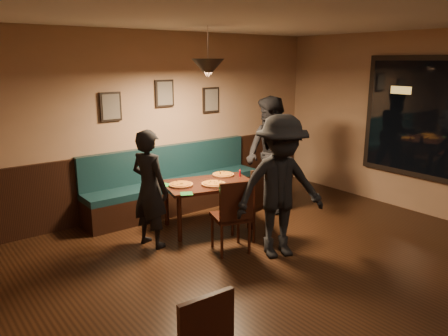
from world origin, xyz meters
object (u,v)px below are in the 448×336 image
at_px(diner_right, 270,155).
at_px(booth_bench, 176,180).
at_px(tabasco_bottle, 240,173).
at_px(chair_near_left, 231,215).
at_px(diner_left, 150,189).
at_px(diner_front, 280,187).
at_px(soda_glass, 253,175).
at_px(dining_table, 209,205).
at_px(chair_near_right, 251,202).

bearing_deg(diner_right, booth_bench, -123.55).
xyz_separation_m(diner_right, tabasco_bottle, (-0.60, 0.02, -0.19)).
xyz_separation_m(chair_near_left, tabasco_bottle, (0.82, 0.81, 0.25)).
relative_size(booth_bench, diner_left, 1.96).
height_order(diner_front, soda_glass, diner_front).
height_order(booth_bench, tabasco_bottle, booth_bench).
distance_m(dining_table, chair_near_right, 0.68).
bearing_deg(diner_front, soda_glass, 85.22).
bearing_deg(tabasco_bottle, diner_right, -1.58).
relative_size(dining_table, diner_right, 0.68).
distance_m(booth_bench, chair_near_left, 1.77).
xyz_separation_m(chair_near_left, chair_near_right, (0.54, 0.22, 0.00)).
bearing_deg(dining_table, diner_front, -68.90).
xyz_separation_m(soda_glass, tabasco_bottle, (-0.03, 0.26, -0.01)).
xyz_separation_m(dining_table, diner_front, (0.14, -1.28, 0.54)).
height_order(diner_left, tabasco_bottle, diner_left).
bearing_deg(chair_near_left, soda_glass, 50.52).
height_order(diner_left, diner_right, diner_right).
distance_m(dining_table, soda_glass, 0.76).
bearing_deg(chair_near_right, soda_glass, 34.60).
bearing_deg(diner_front, chair_near_left, 149.92).
xyz_separation_m(dining_table, chair_near_right, (0.28, -0.60, 0.15)).
bearing_deg(diner_front, tabasco_bottle, 90.77).
distance_m(diner_right, tabasco_bottle, 0.63).
distance_m(diner_right, diner_front, 1.63).
height_order(chair_near_left, tabasco_bottle, chair_near_left).
xyz_separation_m(booth_bench, diner_front, (0.13, -2.21, 0.37)).
bearing_deg(diner_right, chair_near_left, -55.01).
xyz_separation_m(booth_bench, soda_glass, (0.58, -1.19, 0.24)).
relative_size(diner_left, diner_front, 0.88).
bearing_deg(chair_near_right, diner_front, -114.08).
relative_size(chair_near_left, diner_right, 0.52).
distance_m(booth_bench, diner_right, 1.55).
distance_m(dining_table, diner_front, 1.40).
bearing_deg(diner_front, booth_bench, 112.57).
xyz_separation_m(booth_bench, dining_table, (-0.01, -0.93, -0.17)).
bearing_deg(soda_glass, dining_table, 155.71).
distance_m(chair_near_right, diner_right, 1.14).
height_order(diner_right, diner_front, diner_right).
height_order(dining_table, chair_near_right, chair_near_right).
height_order(chair_near_left, diner_right, diner_right).
bearing_deg(diner_right, tabasco_bottle, -85.73).
height_order(diner_left, soda_glass, diner_left).
bearing_deg(soda_glass, chair_near_left, -146.96).
xyz_separation_m(booth_bench, tabasco_bottle, (0.55, -0.93, 0.22)).
height_order(booth_bench, diner_left, diner_left).
bearing_deg(soda_glass, diner_front, -114.10).
bearing_deg(diner_left, soda_glass, -114.58).
distance_m(booth_bench, chair_near_right, 1.55).
bearing_deg(diner_right, dining_table, -85.30).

